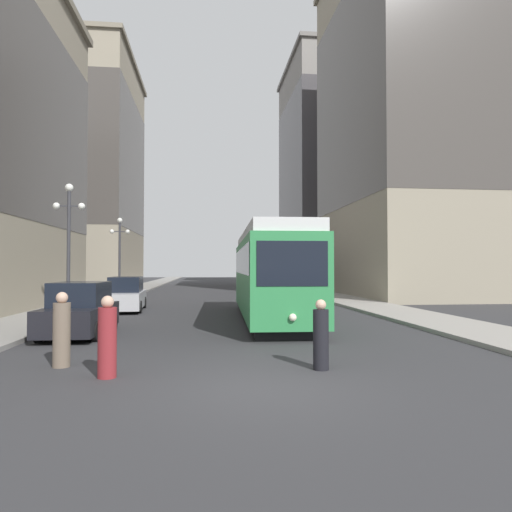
{
  "coord_description": "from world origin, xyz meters",
  "views": [
    {
      "loc": [
        -1.17,
        -8.75,
        2.32
      ],
      "look_at": [
        0.5,
        6.5,
        2.71
      ],
      "focal_mm": 31.97,
      "sensor_mm": 36.0,
      "label": 1
    }
  ],
  "objects_px": {
    "pedestrian_on_sidewalk": "(62,332)",
    "lamp_post_left_far": "(120,245)",
    "pedestrian_crossing_near": "(321,337)",
    "parked_car_left_mid": "(126,295)",
    "streetcar": "(270,272)",
    "lamp_post_left_near": "(69,230)",
    "transit_bus": "(278,272)",
    "parked_car_left_near": "(80,311)",
    "pedestrian_crossing_far": "(107,339)"
  },
  "relations": [
    {
      "from": "parked_car_left_near",
      "to": "lamp_post_left_near",
      "type": "xyz_separation_m",
      "value": [
        -1.9,
        5.19,
        3.19
      ]
    },
    {
      "from": "pedestrian_crossing_near",
      "to": "lamp_post_left_near",
      "type": "xyz_separation_m",
      "value": [
        -8.79,
        11.15,
        3.29
      ]
    },
    {
      "from": "streetcar",
      "to": "parked_car_left_near",
      "type": "bearing_deg",
      "value": -148.72
    },
    {
      "from": "parked_car_left_mid",
      "to": "pedestrian_crossing_near",
      "type": "relative_size",
      "value": 3.19
    },
    {
      "from": "parked_car_left_mid",
      "to": "pedestrian_on_sidewalk",
      "type": "xyz_separation_m",
      "value": [
        0.93,
        -13.99,
        -0.03
      ]
    },
    {
      "from": "pedestrian_crossing_near",
      "to": "lamp_post_left_near",
      "type": "distance_m",
      "value": 14.57
    },
    {
      "from": "streetcar",
      "to": "lamp_post_left_near",
      "type": "xyz_separation_m",
      "value": [
        -9.02,
        1.18,
        1.93
      ]
    },
    {
      "from": "pedestrian_crossing_near",
      "to": "pedestrian_on_sidewalk",
      "type": "height_order",
      "value": "pedestrian_on_sidewalk"
    },
    {
      "from": "pedestrian_crossing_near",
      "to": "streetcar",
      "type": "bearing_deg",
      "value": -135.47
    },
    {
      "from": "lamp_post_left_near",
      "to": "lamp_post_left_far",
      "type": "xyz_separation_m",
      "value": [
        -0.0,
        12.14,
        -0.14
      ]
    },
    {
      "from": "parked_car_left_mid",
      "to": "lamp_post_left_near",
      "type": "xyz_separation_m",
      "value": [
        -1.9,
        -3.77,
        3.19
      ]
    },
    {
      "from": "parked_car_left_mid",
      "to": "parked_car_left_near",
      "type": "bearing_deg",
      "value": -93.33
    },
    {
      "from": "parked_car_left_near",
      "to": "lamp_post_left_near",
      "type": "distance_m",
      "value": 6.39
    },
    {
      "from": "streetcar",
      "to": "transit_bus",
      "type": "bearing_deg",
      "value": 81.61
    },
    {
      "from": "parked_car_left_near",
      "to": "parked_car_left_mid",
      "type": "distance_m",
      "value": 8.97
    },
    {
      "from": "streetcar",
      "to": "pedestrian_on_sidewalk",
      "type": "xyz_separation_m",
      "value": [
        -6.19,
        -9.04,
        -1.29
      ]
    },
    {
      "from": "transit_bus",
      "to": "parked_car_left_mid",
      "type": "height_order",
      "value": "transit_bus"
    },
    {
      "from": "lamp_post_left_far",
      "to": "parked_car_left_mid",
      "type": "bearing_deg",
      "value": -77.22
    },
    {
      "from": "transit_bus",
      "to": "pedestrian_crossing_near",
      "type": "relative_size",
      "value": 7.72
    },
    {
      "from": "transit_bus",
      "to": "pedestrian_on_sidewalk",
      "type": "distance_m",
      "value": 27.74
    },
    {
      "from": "parked_car_left_near",
      "to": "pedestrian_on_sidewalk",
      "type": "height_order",
      "value": "parked_car_left_near"
    },
    {
      "from": "parked_car_left_near",
      "to": "pedestrian_crossing_far",
      "type": "height_order",
      "value": "parked_car_left_near"
    },
    {
      "from": "streetcar",
      "to": "pedestrian_crossing_near",
      "type": "height_order",
      "value": "streetcar"
    },
    {
      "from": "transit_bus",
      "to": "pedestrian_crossing_near",
      "type": "xyz_separation_m",
      "value": [
        -3.32,
        -27.04,
        -1.2
      ]
    },
    {
      "from": "lamp_post_left_far",
      "to": "pedestrian_crossing_far",
      "type": "bearing_deg",
      "value": -80.08
    },
    {
      "from": "pedestrian_on_sidewalk",
      "to": "lamp_post_left_far",
      "type": "bearing_deg",
      "value": 14.47
    },
    {
      "from": "streetcar",
      "to": "lamp_post_left_near",
      "type": "distance_m",
      "value": 9.3
    },
    {
      "from": "lamp_post_left_near",
      "to": "lamp_post_left_far",
      "type": "bearing_deg",
      "value": 90.0
    },
    {
      "from": "transit_bus",
      "to": "pedestrian_crossing_near",
      "type": "distance_m",
      "value": 27.27
    },
    {
      "from": "parked_car_left_near",
      "to": "lamp_post_left_near",
      "type": "height_order",
      "value": "lamp_post_left_near"
    },
    {
      "from": "parked_car_left_near",
      "to": "pedestrian_crossing_near",
      "type": "height_order",
      "value": "parked_car_left_near"
    },
    {
      "from": "pedestrian_crossing_near",
      "to": "parked_car_left_mid",
      "type": "bearing_deg",
      "value": -109.34
    },
    {
      "from": "transit_bus",
      "to": "lamp_post_left_far",
      "type": "relative_size",
      "value": 2.15
    },
    {
      "from": "transit_bus",
      "to": "lamp_post_left_near",
      "type": "xyz_separation_m",
      "value": [
        -12.11,
        -15.9,
        2.09
      ]
    },
    {
      "from": "pedestrian_crossing_far",
      "to": "parked_car_left_mid",
      "type": "bearing_deg",
      "value": -50.85
    },
    {
      "from": "transit_bus",
      "to": "streetcar",
      "type": "bearing_deg",
      "value": -98.15
    },
    {
      "from": "streetcar",
      "to": "pedestrian_crossing_near",
      "type": "relative_size",
      "value": 8.18
    },
    {
      "from": "pedestrian_crossing_far",
      "to": "lamp_post_left_near",
      "type": "bearing_deg",
      "value": -39.31
    },
    {
      "from": "parked_car_left_mid",
      "to": "lamp_post_left_far",
      "type": "height_order",
      "value": "lamp_post_left_far"
    },
    {
      "from": "lamp_post_left_far",
      "to": "pedestrian_on_sidewalk",
      "type": "bearing_deg",
      "value": -82.78
    },
    {
      "from": "transit_bus",
      "to": "pedestrian_crossing_far",
      "type": "distance_m",
      "value": 28.46
    },
    {
      "from": "lamp_post_left_near",
      "to": "lamp_post_left_far",
      "type": "height_order",
      "value": "lamp_post_left_near"
    },
    {
      "from": "parked_car_left_mid",
      "to": "pedestrian_on_sidewalk",
      "type": "height_order",
      "value": "parked_car_left_mid"
    },
    {
      "from": "parked_car_left_near",
      "to": "pedestrian_crossing_far",
      "type": "bearing_deg",
      "value": -69.59
    },
    {
      "from": "parked_car_left_mid",
      "to": "lamp_post_left_near",
      "type": "distance_m",
      "value": 5.29
    },
    {
      "from": "lamp_post_left_far",
      "to": "pedestrian_crossing_near",
      "type": "bearing_deg",
      "value": -69.32
    },
    {
      "from": "transit_bus",
      "to": "pedestrian_on_sidewalk",
      "type": "xyz_separation_m",
      "value": [
        -9.28,
        -26.11,
        -1.13
      ]
    },
    {
      "from": "lamp_post_left_near",
      "to": "pedestrian_crossing_near",
      "type": "bearing_deg",
      "value": -51.75
    },
    {
      "from": "parked_car_left_mid",
      "to": "transit_bus",
      "type": "bearing_deg",
      "value": 46.53
    },
    {
      "from": "pedestrian_crossing_far",
      "to": "pedestrian_on_sidewalk",
      "type": "xyz_separation_m",
      "value": [
        -1.28,
        1.18,
        0.01
      ]
    }
  ]
}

